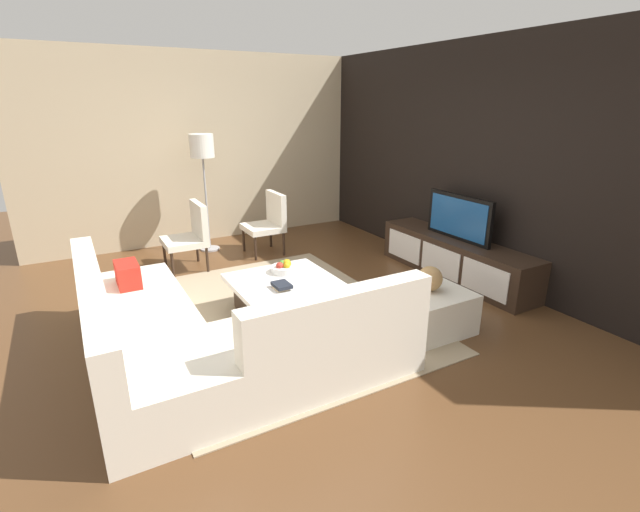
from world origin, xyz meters
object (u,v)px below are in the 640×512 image
accent_chair_far (269,220)px  coffee_table (283,295)px  ottoman (427,309)px  floor_lamp (202,153)px  decorative_ball (430,279)px  media_console (455,258)px  sectional_couch (207,336)px  television (459,217)px  book_stack (281,286)px  accent_chair_near (191,232)px  fruit_bowl (284,268)px

accent_chair_far → coffee_table: bearing=-21.7°
coffee_table → ottoman: (0.97, 1.07, -0.00)m
floor_lamp → accent_chair_far: (0.55, 0.73, -0.93)m
decorative_ball → floor_lamp: bearing=-162.0°
media_console → decorative_ball: decorative_ball is taller
sectional_couch → ottoman: sectional_couch is taller
media_console → sectional_couch: size_ratio=0.90×
television → book_stack: 2.44m
accent_chair_near → ottoman: size_ratio=1.24×
ottoman → book_stack: book_stack is taller
coffee_table → book_stack: size_ratio=5.04×
coffee_table → accent_chair_near: 1.89m
sectional_couch → decorative_ball: (0.35, 2.04, 0.23)m
media_console → floor_lamp: size_ratio=1.33×
fruit_bowl → book_stack: bearing=-28.4°
ottoman → fruit_bowl: bearing=-139.9°
television → ottoman: television is taller
book_stack → television: bearing=92.8°
television → coffee_table: television is taller
accent_chair_near → ottoman: accent_chair_near is taller
ottoman → coffee_table: bearing=-132.2°
media_console → coffee_table: (-0.10, -2.30, -0.05)m
coffee_table → ottoman: bearing=47.8°
media_console → floor_lamp: floor_lamp is taller
media_console → ottoman: bearing=-54.5°
sectional_couch → ottoman: 2.08m
television → accent_chair_far: 2.62m
fruit_bowl → decorative_ball: size_ratio=1.18×
television → accent_chair_near: television is taller
floor_lamp → fruit_bowl: (2.31, 0.15, -0.99)m
sectional_couch → accent_chair_far: 3.06m
fruit_bowl → accent_chair_near: bearing=-160.8°
television → media_console: bearing=-90.0°
ottoman → sectional_couch: bearing=-99.7°
media_console → fruit_bowl: 2.22m
accent_chair_near → fruit_bowl: accent_chair_near is taller
coffee_table → accent_chair_near: accent_chair_near is taller
floor_lamp → decorative_ball: bearing=18.0°
accent_chair_near → book_stack: bearing=4.8°
accent_chair_near → decorative_ball: 3.18m
book_stack → accent_chair_far: bearing=159.9°
decorative_ball → book_stack: (-0.76, -1.19, -0.11)m
accent_chair_near → fruit_bowl: size_ratio=3.11×
coffee_table → fruit_bowl: bearing=151.0°
sectional_couch → coffee_table: bearing=122.7°
ottoman → accent_chair_near: bearing=-151.0°
fruit_bowl → decorative_ball: (1.15, 0.97, 0.09)m
media_console → decorative_ball: bearing=-54.5°
coffee_table → book_stack: book_stack is taller
television → floor_lamp: size_ratio=0.59×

